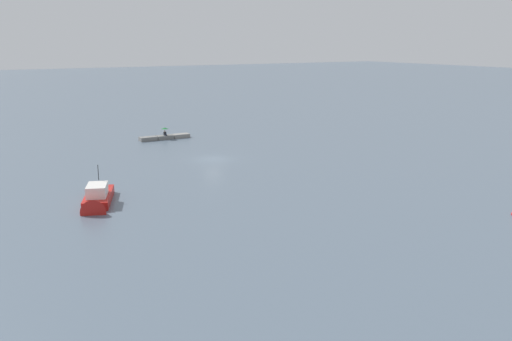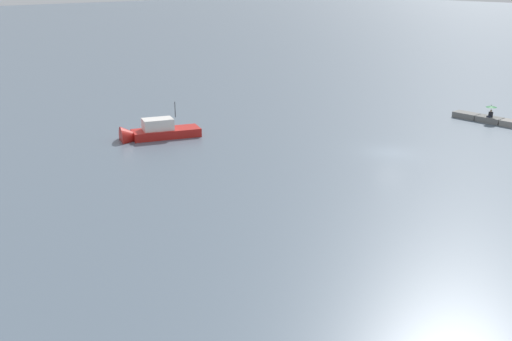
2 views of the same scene
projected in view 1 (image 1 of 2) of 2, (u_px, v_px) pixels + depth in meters
ground_plane at (213, 159)px, 68.30m from camera, size 500.00×500.00×0.00m
seawall_pier at (165, 137)px, 82.29m from camera, size 7.82×1.43×0.59m
person_seated_dark_left at (165, 134)px, 82.12m from camera, size 0.40×0.60×0.73m
umbrella_open_green at (165, 128)px, 81.95m from camera, size 1.10×1.10×1.25m
motorboat_red_mid at (97, 201)px, 49.08m from camera, size 4.72×7.67×4.13m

